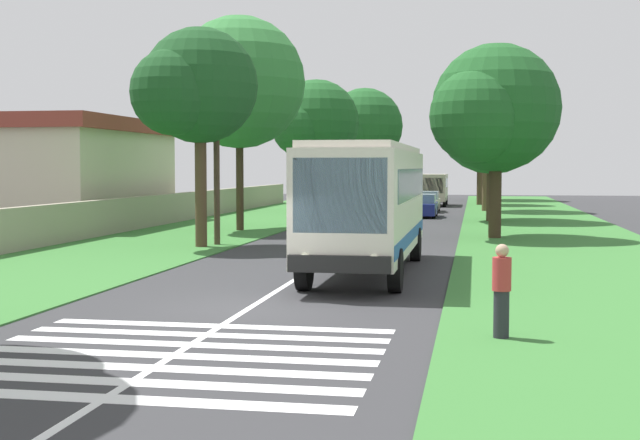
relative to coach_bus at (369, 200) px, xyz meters
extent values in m
plane|color=#333335|center=(-7.09, 1.80, -2.15)|extent=(160.00, 160.00, 0.00)
cube|color=#387533|center=(7.91, 10.00, -2.13)|extent=(120.00, 8.00, 0.04)
cube|color=#387533|center=(7.91, -6.40, -2.13)|extent=(120.00, 8.00, 0.04)
cube|color=silver|center=(7.91, 1.80, -2.14)|extent=(110.00, 0.16, 0.01)
cube|color=silver|center=(-0.03, 0.00, -0.05)|extent=(11.00, 2.50, 2.90)
cube|color=slate|center=(0.27, 0.00, 0.48)|extent=(9.68, 2.54, 0.85)
cube|color=slate|center=(-5.49, 0.00, 0.30)|extent=(0.08, 2.20, 1.74)
cube|color=#1E4C9E|center=(-0.03, 0.00, -1.05)|extent=(10.78, 2.53, 0.36)
cube|color=silver|center=(-0.03, 0.00, 1.49)|extent=(10.56, 2.30, 0.18)
cube|color=black|center=(-5.61, 0.00, -1.28)|extent=(0.16, 2.40, 0.40)
sphere|color=#F2EDCC|center=(-5.55, 0.80, -1.15)|extent=(0.24, 0.24, 0.24)
sphere|color=#F2EDCC|center=(-5.55, -0.81, -1.15)|extent=(0.24, 0.24, 0.24)
cylinder|color=black|center=(-3.93, 1.15, -1.60)|extent=(1.10, 0.32, 1.10)
cylinder|color=black|center=(3.47, 1.15, -1.60)|extent=(1.10, 0.32, 1.10)
cylinder|color=black|center=(-3.93, -1.15, -1.60)|extent=(1.10, 0.32, 1.10)
cylinder|color=black|center=(3.47, -1.15, -1.60)|extent=(1.10, 0.32, 1.10)
cube|color=silver|center=(-14.46, 1.80, -2.14)|extent=(0.45, 6.80, 0.01)
cube|color=silver|center=(-13.56, 1.80, -2.14)|extent=(0.45, 6.80, 0.01)
cube|color=silver|center=(-12.66, 1.80, -2.14)|extent=(0.45, 6.80, 0.01)
cube|color=silver|center=(-11.76, 1.80, -2.14)|extent=(0.45, 6.80, 0.01)
cube|color=silver|center=(-10.86, 1.80, -2.14)|extent=(0.45, 6.80, 0.01)
cube|color=silver|center=(-9.96, 1.80, -2.14)|extent=(0.45, 6.80, 0.01)
cube|color=silver|center=(-9.06, 1.80, -2.14)|extent=(0.45, 6.80, 0.01)
cube|color=black|center=(20.14, 3.83, -1.62)|extent=(4.30, 1.75, 0.70)
cube|color=slate|center=(20.04, 3.83, -0.99)|extent=(2.00, 1.61, 0.55)
cylinder|color=black|center=(18.79, 4.61, -1.83)|extent=(0.64, 0.22, 0.64)
cylinder|color=black|center=(21.49, 4.61, -1.83)|extent=(0.64, 0.22, 0.64)
cylinder|color=black|center=(18.79, 3.05, -1.83)|extent=(0.64, 0.22, 0.64)
cylinder|color=black|center=(21.49, 3.05, -1.83)|extent=(0.64, 0.22, 0.64)
cube|color=navy|center=(28.74, 0.15, -1.62)|extent=(4.30, 1.75, 0.70)
cube|color=slate|center=(28.64, 0.15, -0.99)|extent=(2.00, 1.61, 0.55)
cylinder|color=black|center=(27.39, 0.93, -1.83)|extent=(0.64, 0.22, 0.64)
cylinder|color=black|center=(30.09, 0.93, -1.83)|extent=(0.64, 0.22, 0.64)
cylinder|color=black|center=(27.39, -0.63, -1.83)|extent=(0.64, 0.22, 0.64)
cylinder|color=black|center=(30.09, -0.63, -1.83)|extent=(0.64, 0.22, 0.64)
cube|color=#B7A893|center=(35.17, 0.24, -1.62)|extent=(4.30, 1.75, 0.70)
cube|color=slate|center=(35.07, 0.24, -0.99)|extent=(2.00, 1.61, 0.55)
cylinder|color=black|center=(33.82, 1.02, -1.83)|extent=(0.64, 0.22, 0.64)
cylinder|color=black|center=(36.52, 1.02, -1.83)|extent=(0.64, 0.22, 0.64)
cylinder|color=black|center=(33.82, -0.54, -1.83)|extent=(0.64, 0.22, 0.64)
cylinder|color=black|center=(36.52, -0.54, -1.83)|extent=(0.64, 0.22, 0.64)
cube|color=#BFB299|center=(44.83, 0.21, -0.67)|extent=(6.00, 2.10, 2.10)
cube|color=slate|center=(45.03, 0.21, -0.29)|extent=(5.04, 2.13, 0.70)
cube|color=slate|center=(41.86, 0.21, -0.46)|extent=(0.06, 1.76, 1.18)
cylinder|color=black|center=(42.93, 1.16, -1.77)|extent=(0.76, 0.24, 0.76)
cylinder|color=black|center=(46.73, 1.16, -1.77)|extent=(0.76, 0.24, 0.76)
cylinder|color=black|center=(42.93, -0.74, -1.77)|extent=(0.76, 0.24, 0.76)
cylinder|color=black|center=(46.73, -0.74, -1.77)|extent=(0.76, 0.24, 0.76)
cylinder|color=#4C3826|center=(6.82, 7.31, 0.37)|extent=(0.45, 0.45, 4.95)
sphere|color=#19471E|center=(6.82, 7.31, 4.06)|extent=(4.43, 4.43, 4.43)
sphere|color=#19471E|center=(8.15, 7.31, 3.73)|extent=(3.04, 3.04, 3.04)
sphere|color=#19471E|center=(5.72, 7.97, 3.73)|extent=(3.25, 3.25, 3.25)
cylinder|color=#3D2D1E|center=(15.54, 8.16, 0.59)|extent=(0.36, 0.36, 5.38)
sphere|color=#337A38|center=(15.54, 8.16, 5.03)|extent=(6.36, 6.36, 6.36)
sphere|color=#337A38|center=(17.45, 8.16, 4.55)|extent=(4.16, 4.16, 4.16)
sphere|color=#337A38|center=(13.95, 9.11, 4.55)|extent=(3.89, 3.89, 3.89)
cylinder|color=brown|center=(33.70, 7.70, 0.14)|extent=(0.51, 0.51, 4.50)
sphere|color=#1E5623|center=(33.70, 7.70, 4.01)|extent=(5.89, 5.89, 5.89)
sphere|color=#1E5623|center=(35.46, 7.70, 3.57)|extent=(3.89, 3.89, 3.89)
sphere|color=#1E5623|center=(32.23, 8.58, 3.57)|extent=(3.72, 3.72, 3.72)
cylinder|color=#4C3826|center=(53.36, 6.84, 0.33)|extent=(0.47, 0.47, 4.86)
sphere|color=#1E5623|center=(53.36, 6.84, 4.65)|extent=(6.90, 6.90, 6.90)
sphere|color=#1E5623|center=(55.43, 6.84, 4.14)|extent=(3.83, 3.83, 3.83)
sphere|color=#1E5623|center=(51.63, 7.87, 4.14)|extent=(4.23, 4.23, 4.23)
cylinder|color=#4C3826|center=(24.87, -3.98, -0.04)|extent=(0.57, 0.57, 4.13)
sphere|color=#286B2D|center=(24.87, -3.98, 3.82)|extent=(6.53, 6.53, 6.53)
sphere|color=#286B2D|center=(26.83, -3.98, 3.33)|extent=(4.63, 4.63, 4.63)
sphere|color=#286B2D|center=(23.24, -3.00, 3.33)|extent=(3.82, 3.82, 3.82)
cylinder|color=#3D2D1E|center=(13.07, -3.92, -0.06)|extent=(0.54, 0.54, 4.08)
sphere|color=#1E5623|center=(13.07, -3.92, 3.50)|extent=(5.52, 5.52, 5.52)
sphere|color=#1E5623|center=(14.73, -3.92, 3.08)|extent=(3.62, 3.62, 3.62)
sphere|color=#1E5623|center=(11.69, -3.09, 3.08)|extent=(3.92, 3.92, 3.92)
cylinder|color=brown|center=(36.50, -3.74, 1.02)|extent=(0.39, 0.39, 6.26)
sphere|color=#19471E|center=(36.50, -3.74, 5.83)|extent=(6.09, 6.09, 6.09)
sphere|color=#19471E|center=(38.32, -3.74, 5.37)|extent=(3.73, 3.73, 3.73)
sphere|color=#19471E|center=(34.97, -2.83, 5.37)|extent=(3.79, 3.79, 3.79)
cylinder|color=#4C3826|center=(56.71, -4.21, 0.58)|extent=(0.46, 0.46, 5.36)
sphere|color=#286B2D|center=(56.71, -4.21, 5.08)|extent=(6.64, 6.64, 6.64)
sphere|color=#286B2D|center=(58.71, -4.21, 4.59)|extent=(4.77, 4.77, 4.77)
sphere|color=#286B2D|center=(55.05, -3.22, 4.59)|extent=(4.35, 4.35, 4.35)
cylinder|color=#4C3826|center=(46.53, -3.42, 0.50)|extent=(0.44, 0.44, 5.21)
sphere|color=#1E5623|center=(46.53, -3.42, 4.44)|extent=(4.83, 4.83, 4.83)
sphere|color=#1E5623|center=(47.98, -3.42, 4.07)|extent=(3.13, 3.13, 3.13)
sphere|color=#1E5623|center=(45.32, -2.70, 4.07)|extent=(3.28, 3.28, 3.28)
cylinder|color=#473828|center=(7.78, 6.97, 1.69)|extent=(0.24, 0.24, 7.60)
cube|color=#3D3326|center=(7.78, 6.97, 4.89)|extent=(0.12, 1.40, 0.12)
cube|color=#9E937F|center=(12.91, 13.40, -1.31)|extent=(70.00, 0.40, 1.60)
cube|color=beige|center=(18.21, 19.02, 0.32)|extent=(12.69, 8.72, 4.93)
cube|color=brown|center=(18.21, 19.02, 3.15)|extent=(13.29, 9.32, 0.73)
cylinder|color=#26262D|center=(-9.47, -3.55, -1.68)|extent=(0.28, 0.28, 0.85)
cylinder|color=#B23333|center=(-9.47, -3.55, -0.96)|extent=(0.34, 0.34, 0.60)
sphere|color=tan|center=(-9.47, -3.55, -0.54)|extent=(0.24, 0.24, 0.24)
camera|label=1|loc=(-25.26, -3.06, 0.96)|focal=48.87mm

